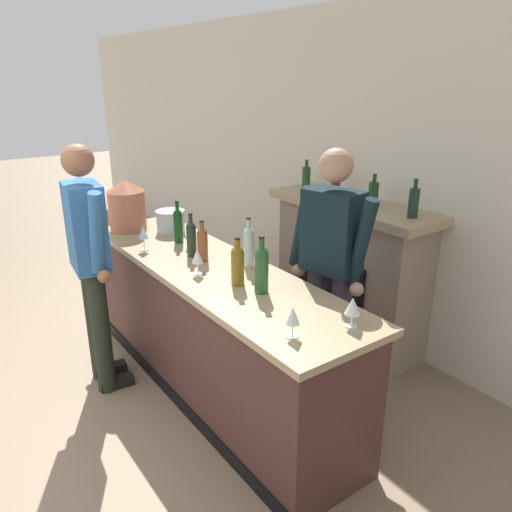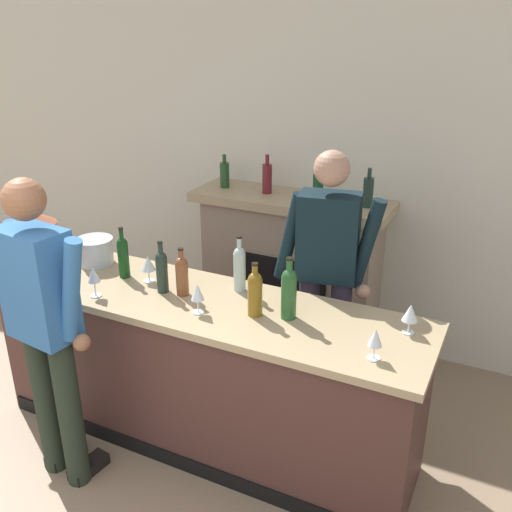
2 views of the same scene
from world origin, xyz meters
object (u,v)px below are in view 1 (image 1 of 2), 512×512
wine_bottle_chardonnay_pale (202,243)px  wine_bottle_port_short (191,237)px  person_bartender (330,271)px  wine_glass_by_dispenser (293,317)px  wine_glass_front_left (191,233)px  wine_glass_front_right (197,257)px  fireplace_stone (349,271)px  copper_dispenser (127,205)px  wine_bottle_burgundy_dark (261,267)px  wine_bottle_riesling_slim (249,245)px  person_customer (91,260)px  wine_glass_mid_counter (353,307)px  wine_bottle_cabernet_heavy (178,224)px  ice_bucket_steel (171,221)px  wine_bottle_rose_blush (238,264)px  wine_glass_near_bucket (143,233)px

wine_bottle_chardonnay_pale → wine_bottle_port_short: 0.13m
person_bartender → wine_glass_by_dispenser: size_ratio=11.03×
wine_glass_front_left → wine_glass_front_right: bearing=-23.9°
fireplace_stone → copper_dispenser: fireplace_stone is taller
wine_bottle_port_short → wine_bottle_burgundy_dark: bearing=2.3°
wine_bottle_riesling_slim → person_customer: bearing=-130.3°
fireplace_stone → wine_bottle_burgundy_dark: (0.54, -1.31, 0.50)m
wine_bottle_riesling_slim → wine_glass_mid_counter: wine_bottle_riesling_slim is taller
fireplace_stone → wine_bottle_riesling_slim: size_ratio=4.46×
person_bartender → wine_bottle_cabernet_heavy: person_bartender is taller
wine_glass_front_left → wine_bottle_cabernet_heavy: bearing=-177.1°
copper_dispenser → wine_bottle_riesling_slim: bearing=14.7°
wine_glass_mid_counter → person_customer: bearing=-155.6°
ice_bucket_steel → wine_bottle_chardonnay_pale: wine_bottle_chardonnay_pale is taller
fireplace_stone → wine_bottle_riesling_slim: bearing=-82.6°
copper_dispenser → wine_glass_mid_counter: 2.29m
fireplace_stone → person_bartender: person_bartender is taller
wine_glass_front_right → person_customer: bearing=-142.4°
ice_bucket_steel → wine_bottle_rose_blush: size_ratio=0.79×
person_bartender → wine_glass_mid_counter: bearing=-34.9°
wine_bottle_riesling_slim → wine_bottle_port_short: 0.45m
copper_dispenser → wine_bottle_chardonnay_pale: 1.01m
wine_glass_mid_counter → copper_dispenser: bearing=-173.2°
fireplace_stone → ice_bucket_steel: fireplace_stone is taller
fireplace_stone → wine_bottle_burgundy_dark: 1.50m
wine_bottle_port_short → wine_glass_front_right: size_ratio=1.81×
wine_glass_mid_counter → wine_glass_near_bucket: wine_glass_near_bucket is taller
person_bartender → wine_bottle_chardonnay_pale: 0.89m
wine_bottle_cabernet_heavy → wine_glass_front_left: wine_bottle_cabernet_heavy is taller
wine_bottle_burgundy_dark → wine_bottle_cabernet_heavy: bearing=178.2°
wine_bottle_chardonnay_pale → wine_glass_near_bucket: bearing=-151.5°
fireplace_stone → wine_bottle_cabernet_heavy: fireplace_stone is taller
wine_bottle_chardonnay_pale → wine_glass_front_left: (-0.28, 0.06, -0.02)m
fireplace_stone → ice_bucket_steel: bearing=-126.5°
wine_bottle_riesling_slim → wine_glass_near_bucket: bearing=-148.5°
wine_bottle_cabernet_heavy → wine_glass_front_right: 0.69m
wine_glass_by_dispenser → wine_glass_mid_counter: bearing=73.2°
wine_bottle_cabernet_heavy → wine_glass_by_dispenser: wine_bottle_cabernet_heavy is taller
copper_dispenser → wine_bottle_riesling_slim: size_ratio=1.22×
wine_bottle_port_short → wine_glass_front_left: size_ratio=1.91×
wine_glass_mid_counter → wine_glass_by_dispenser: (-0.09, -0.31, -0.00)m
wine_bottle_riesling_slim → wine_bottle_rose_blush: 0.32m
ice_bucket_steel → wine_bottle_port_short: (0.63, -0.15, 0.05)m
person_customer → person_bartender: 1.63m
wine_bottle_chardonnay_pale → wine_glass_front_left: 0.29m
wine_bottle_cabernet_heavy → wine_glass_near_bucket: wine_bottle_cabernet_heavy is taller
person_customer → wine_bottle_riesling_slim: (0.71, 0.84, 0.14)m
wine_bottle_chardonnay_pale → wine_bottle_riesling_slim: bearing=36.1°
wine_bottle_cabernet_heavy → ice_bucket_steel: bearing=164.6°
wine_glass_near_bucket → person_customer: bearing=-89.2°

